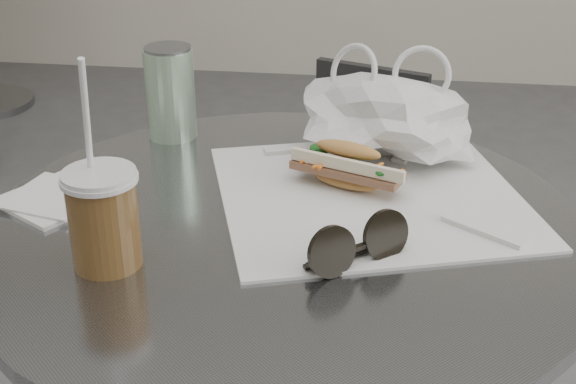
# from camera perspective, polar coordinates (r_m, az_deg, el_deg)

# --- Properties ---
(chair_far) EXTENTS (0.36, 0.39, 0.66)m
(chair_far) POSITION_cam_1_polar(r_m,az_deg,el_deg) (1.89, 4.06, -2.67)
(chair_far) COLOR #2F3032
(chair_far) RESTS_ON ground
(sandwich_paper) EXTENTS (0.48, 0.46, 0.00)m
(sandwich_paper) POSITION_cam_1_polar(r_m,az_deg,el_deg) (1.06, 5.83, -0.21)
(sandwich_paper) COLOR white
(sandwich_paper) RESTS_ON cafe_table
(banh_mi) EXTENTS (0.20, 0.14, 0.06)m
(banh_mi) POSITION_cam_1_polar(r_m,az_deg,el_deg) (1.07, 4.25, 1.82)
(banh_mi) COLOR tan
(banh_mi) RESTS_ON sandwich_paper
(iced_coffee) EXTENTS (0.08, 0.08, 0.25)m
(iced_coffee) POSITION_cam_1_polar(r_m,az_deg,el_deg) (0.91, -12.99, -1.74)
(iced_coffee) COLOR brown
(iced_coffee) RESTS_ON cafe_table
(sunglasses) EXTENTS (0.12, 0.10, 0.06)m
(sunglasses) POSITION_cam_1_polar(r_m,az_deg,el_deg) (0.90, 4.97, -3.89)
(sunglasses) COLOR black
(sunglasses) RESTS_ON cafe_table
(plastic_bag) EXTENTS (0.28, 0.25, 0.12)m
(plastic_bag) POSITION_cam_1_polar(r_m,az_deg,el_deg) (1.16, 6.89, 5.11)
(plastic_bag) COLOR white
(plastic_bag) RESTS_ON cafe_table
(napkin_stack) EXTENTS (0.16, 0.16, 0.01)m
(napkin_stack) POSITION_cam_1_polar(r_m,az_deg,el_deg) (1.09, -16.26, -0.41)
(napkin_stack) COLOR white
(napkin_stack) RESTS_ON cafe_table
(drink_can) EXTENTS (0.07, 0.07, 0.14)m
(drink_can) POSITION_cam_1_polar(r_m,az_deg,el_deg) (1.24, -8.37, 7.01)
(drink_can) COLOR #5B9C65
(drink_can) RESTS_ON cafe_table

